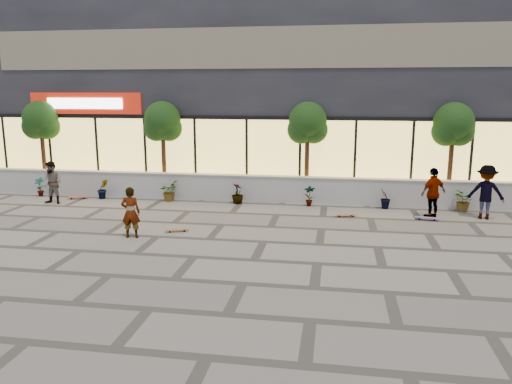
# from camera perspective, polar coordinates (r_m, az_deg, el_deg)

# --- Properties ---
(ground) EXTENTS (80.00, 80.00, 0.00)m
(ground) POSITION_cam_1_polar(r_m,az_deg,el_deg) (13.48, -7.11, -7.37)
(ground) COLOR gray
(ground) RESTS_ON ground
(planter_wall) EXTENTS (22.00, 0.42, 1.04)m
(planter_wall) POSITION_cam_1_polar(r_m,az_deg,el_deg) (19.94, -1.54, 0.49)
(planter_wall) COLOR beige
(planter_wall) RESTS_ON ground
(retail_building) EXTENTS (24.00, 9.17, 8.50)m
(retail_building) POSITION_cam_1_polar(r_m,az_deg,el_deg) (24.98, 0.79, 11.33)
(retail_building) COLOR black
(retail_building) RESTS_ON ground
(shrub_a) EXTENTS (0.43, 0.29, 0.81)m
(shrub_a) POSITION_cam_1_polar(r_m,az_deg,el_deg) (22.63, -23.48, 0.55)
(shrub_a) COLOR #153511
(shrub_a) RESTS_ON ground
(shrub_b) EXTENTS (0.57, 0.57, 0.81)m
(shrub_b) POSITION_cam_1_polar(r_m,az_deg,el_deg) (21.26, -17.10, 0.35)
(shrub_b) COLOR #153511
(shrub_b) RESTS_ON ground
(shrub_c) EXTENTS (0.68, 0.77, 0.81)m
(shrub_c) POSITION_cam_1_polar(r_m,az_deg,el_deg) (20.18, -9.95, 0.11)
(shrub_c) COLOR #153511
(shrub_c) RESTS_ON ground
(shrub_d) EXTENTS (0.64, 0.64, 0.81)m
(shrub_d) POSITION_cam_1_polar(r_m,az_deg,el_deg) (19.45, -2.13, -0.15)
(shrub_d) COLOR #153511
(shrub_d) RESTS_ON ground
(shrub_e) EXTENTS (0.46, 0.35, 0.81)m
(shrub_e) POSITION_cam_1_polar(r_m,az_deg,el_deg) (19.11, 6.13, -0.42)
(shrub_e) COLOR #153511
(shrub_e) RESTS_ON ground
(shrub_f) EXTENTS (0.55, 0.57, 0.81)m
(shrub_f) POSITION_cam_1_polar(r_m,az_deg,el_deg) (19.18, 14.51, -0.69)
(shrub_f) COLOR #153511
(shrub_f) RESTS_ON ground
(shrub_g) EXTENTS (0.77, 0.84, 0.81)m
(shrub_g) POSITION_cam_1_polar(r_m,az_deg,el_deg) (19.64, 22.67, -0.94)
(shrub_g) COLOR #153511
(shrub_g) RESTS_ON ground
(tree_west) EXTENTS (1.60, 1.50, 3.92)m
(tree_west) POSITION_cam_1_polar(r_m,az_deg,el_deg) (23.64, -23.39, 7.32)
(tree_west) COLOR #422D17
(tree_west) RESTS_ON ground
(tree_midwest) EXTENTS (1.60, 1.50, 3.92)m
(tree_midwest) POSITION_cam_1_polar(r_m,az_deg,el_deg) (21.21, -10.63, 7.68)
(tree_midwest) COLOR #422D17
(tree_midwest) RESTS_ON ground
(tree_mideast) EXTENTS (1.60, 1.50, 3.92)m
(tree_mideast) POSITION_cam_1_polar(r_m,az_deg,el_deg) (20.00, 5.92, 7.59)
(tree_mideast) COLOR #422D17
(tree_mideast) RESTS_ON ground
(tree_east) EXTENTS (1.60, 1.50, 3.92)m
(tree_east) POSITION_cam_1_polar(r_m,az_deg,el_deg) (20.44, 21.61, 6.93)
(tree_east) COLOR #422D17
(tree_east) RESTS_ON ground
(skater_center) EXTENTS (0.61, 0.44, 1.55)m
(skater_center) POSITION_cam_1_polar(r_m,az_deg,el_deg) (15.34, -14.13, -2.29)
(skater_center) COLOR silver
(skater_center) RESTS_ON ground
(skater_left) EXTENTS (0.88, 0.72, 1.66)m
(skater_left) POSITION_cam_1_polar(r_m,az_deg,el_deg) (20.86, -22.24, 0.98)
(skater_left) COLOR tan
(skater_left) RESTS_ON ground
(skater_right_near) EXTENTS (1.09, 0.94, 1.76)m
(skater_right_near) POSITION_cam_1_polar(r_m,az_deg,el_deg) (18.21, 19.60, -0.11)
(skater_right_near) COLOR silver
(skater_right_near) RESTS_ON ground
(skater_right_far) EXTENTS (1.32, 0.92, 1.87)m
(skater_right_far) POSITION_cam_1_polar(r_m,az_deg,el_deg) (18.78, 24.79, -0.01)
(skater_right_far) COLOR maroon
(skater_right_far) RESTS_ON ground
(skateboard_center) EXTENTS (0.74, 0.45, 0.09)m
(skateboard_center) POSITION_cam_1_polar(r_m,az_deg,el_deg) (15.84, -9.02, -4.26)
(skateboard_center) COLOR #9D5B33
(skateboard_center) RESTS_ON ground
(skateboard_left) EXTENTS (0.83, 0.44, 0.10)m
(skateboard_left) POSITION_cam_1_polar(r_m,az_deg,el_deg) (21.56, -19.72, -0.55)
(skateboard_left) COLOR red
(skateboard_left) RESTS_ON ground
(skateboard_right_near) EXTENTS (0.75, 0.36, 0.09)m
(skateboard_right_near) POSITION_cam_1_polar(r_m,az_deg,el_deg) (17.76, 10.22, -2.57)
(skateboard_right_near) COLOR brown
(skateboard_right_near) RESTS_ON ground
(skateboard_right_far) EXTENTS (0.82, 0.32, 0.10)m
(skateboard_right_far) POSITION_cam_1_polar(r_m,az_deg,el_deg) (18.00, 18.95, -2.81)
(skateboard_right_far) COLOR #665398
(skateboard_right_far) RESTS_ON ground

